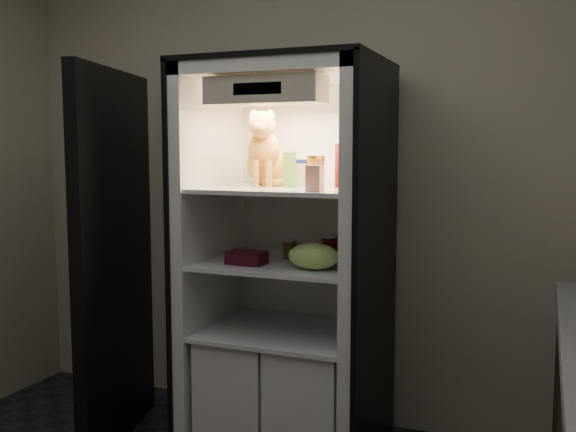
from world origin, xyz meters
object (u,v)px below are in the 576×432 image
object	(u,v)px
mayo_tub	(302,173)
soda_can_b	(329,251)
soda_can_c	(312,255)
grape_bag	(314,256)
salsa_jar	(316,172)
berry_box_left	(241,257)
cream_carton	(315,178)
tabby_cat	(266,156)
parmesan_shaker	(289,170)
refrigerator	(289,289)
pepper_jar	(348,164)
berry_box_right	(252,258)
condiment_jar	(290,249)
soda_can_a	(338,247)

from	to	relation	value
mayo_tub	soda_can_b	xyz separation A→B (m)	(0.17, -0.10, -0.35)
soda_can_c	grape_bag	xyz separation A→B (m)	(0.02, -0.03, 0.00)
salsa_jar	berry_box_left	xyz separation A→B (m)	(-0.31, -0.15, -0.40)
cream_carton	berry_box_left	xyz separation A→B (m)	(-0.39, 0.08, -0.38)
tabby_cat	parmesan_shaker	distance (m)	0.19
refrigerator	pepper_jar	xyz separation A→B (m)	(0.28, 0.05, 0.61)
cream_carton	parmesan_shaker	bearing A→B (deg)	133.33
soda_can_b	salsa_jar	bearing A→B (deg)	164.77
parmesan_shaker	mayo_tub	distance (m)	0.10
refrigerator	salsa_jar	xyz separation A→B (m)	(0.15, -0.04, 0.57)
parmesan_shaker	salsa_jar	xyz separation A→B (m)	(0.13, 0.01, -0.01)
cream_carton	berry_box_left	world-z (taller)	cream_carton
grape_bag	berry_box_right	xyz separation A→B (m)	(-0.30, 0.01, -0.03)
mayo_tub	condiment_jar	size ratio (longest dim) A/B	1.39
salsa_jar	berry_box_left	world-z (taller)	salsa_jar
grape_bag	soda_can_c	bearing A→B (deg)	123.04
tabby_cat	cream_carton	bearing A→B (deg)	-54.95
berry_box_right	berry_box_left	bearing A→B (deg)	173.23
tabby_cat	salsa_jar	world-z (taller)	tabby_cat
soda_can_a	pepper_jar	bearing A→B (deg)	-12.11
soda_can_a	soda_can_b	size ratio (longest dim) A/B	0.97
refrigerator	mayo_tub	size ratio (longest dim) A/B	14.57
tabby_cat	grape_bag	distance (m)	0.60
cream_carton	berry_box_right	bearing A→B (deg)	168.02
grape_bag	berry_box_right	bearing A→B (deg)	179.00
condiment_jar	grape_bag	world-z (taller)	grape_bag
salsa_jar	berry_box_right	world-z (taller)	salsa_jar
refrigerator	grape_bag	world-z (taller)	refrigerator
parmesan_shaker	salsa_jar	world-z (taller)	parmesan_shaker
refrigerator	pepper_jar	size ratio (longest dim) A/B	8.56
tabby_cat	refrigerator	bearing A→B (deg)	-29.87
cream_carton	mayo_tub	bearing A→B (deg)	119.57
mayo_tub	pepper_jar	bearing A→B (deg)	0.91
parmesan_shaker	mayo_tub	world-z (taller)	parmesan_shaker
mayo_tub	soda_can_b	size ratio (longest dim) A/B	1.01
pepper_jar	condiment_jar	world-z (taller)	pepper_jar
salsa_jar	pepper_jar	distance (m)	0.16
cream_carton	condiment_jar	distance (m)	0.51
berry_box_left	tabby_cat	bearing A→B (deg)	83.71
mayo_tub	soda_can_c	bearing A→B (deg)	-58.96
condiment_jar	soda_can_c	bearing A→B (deg)	-46.25
pepper_jar	cream_carton	size ratio (longest dim) A/B	2.00
tabby_cat	condiment_jar	size ratio (longest dim) A/B	4.18
pepper_jar	soda_can_c	bearing A→B (deg)	-115.82
condiment_jar	berry_box_left	bearing A→B (deg)	-127.08
condiment_jar	cream_carton	bearing A→B (deg)	-51.39
soda_can_b	parmesan_shaker	bearing A→B (deg)	177.03
pepper_jar	condiment_jar	size ratio (longest dim) A/B	2.37
berry_box_right	grape_bag	bearing A→B (deg)	-1.00
pepper_jar	berry_box_left	distance (m)	0.66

